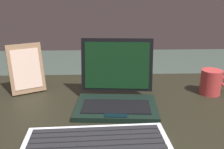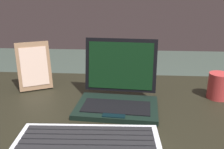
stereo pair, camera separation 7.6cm
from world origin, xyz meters
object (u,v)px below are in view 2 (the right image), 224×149
laptop_front (118,93)px  external_keyboard (88,143)px  photo_frame (34,66)px  coffee_mug (219,86)px

laptop_front → external_keyboard: laptop_front is taller
laptop_front → photo_frame: bearing=158.3°
external_keyboard → laptop_front: bearing=76.4°
external_keyboard → photo_frame: (-0.27, 0.38, 0.07)m
photo_frame → coffee_mug: size_ratio=1.60×
external_keyboard → coffee_mug: size_ratio=3.05×
laptop_front → external_keyboard: 0.26m
laptop_front → external_keyboard: bearing=-103.6°
coffee_mug → external_keyboard: bearing=-140.8°
external_keyboard → photo_frame: bearing=124.9°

